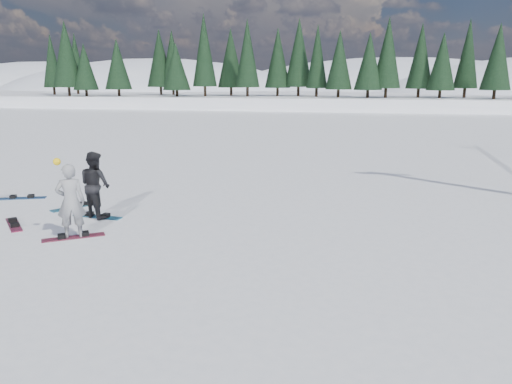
# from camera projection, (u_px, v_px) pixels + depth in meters

# --- Properties ---
(ground) EXTENTS (420.00, 420.00, 0.00)m
(ground) POSITION_uv_depth(u_px,v_px,m) (95.00, 224.00, 13.74)
(ground) COLOR white
(ground) RESTS_ON ground
(alpine_backdrop) EXTENTS (412.50, 227.00, 53.20)m
(alpine_backdrop) POSITION_uv_depth(u_px,v_px,m) (312.00, 124.00, 199.75)
(alpine_backdrop) COLOR white
(alpine_backdrop) RESTS_ON ground
(snowboarder_woman) EXTENTS (0.82, 0.73, 2.04)m
(snowboarder_woman) POSITION_uv_depth(u_px,v_px,m) (70.00, 201.00, 12.30)
(snowboarder_woman) COLOR gray
(snowboarder_woman) RESTS_ON ground
(snowboarder_man) EXTENTS (1.15, 1.05, 1.91)m
(snowboarder_man) POSITION_uv_depth(u_px,v_px,m) (95.00, 185.00, 14.18)
(snowboarder_man) COLOR black
(snowboarder_man) RESTS_ON ground
(snowboard_woman) EXTENTS (1.39, 1.09, 0.03)m
(snowboard_woman) POSITION_uv_depth(u_px,v_px,m) (74.00, 237.00, 12.51)
(snowboard_woman) COLOR maroon
(snowboard_woman) RESTS_ON ground
(snowboard_man) EXTENTS (1.52, 0.46, 0.03)m
(snowboard_man) POSITION_uv_depth(u_px,v_px,m) (98.00, 217.00, 14.39)
(snowboard_man) COLOR #19668E
(snowboard_man) RESTS_ON ground
(snowboard_loose_c) EXTENTS (1.50, 0.80, 0.03)m
(snowboard_loose_c) POSITION_uv_depth(u_px,v_px,m) (22.00, 198.00, 16.58)
(snowboard_loose_c) COLOR navy
(snowboard_loose_c) RESTS_ON ground
(snowboard_loose_a) EXTENTS (1.05, 1.41, 0.03)m
(snowboard_loose_a) POSITION_uv_depth(u_px,v_px,m) (75.00, 207.00, 15.46)
(snowboard_loose_a) COLOR #1A7092
(snowboard_loose_a) RESTS_ON ground
(snowboard_loose_b) EXTENTS (1.23, 1.29, 0.03)m
(snowboard_loose_b) POSITION_uv_depth(u_px,v_px,m) (14.00, 225.00, 13.60)
(snowboard_loose_b) COLOR maroon
(snowboard_loose_b) RESTS_ON ground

